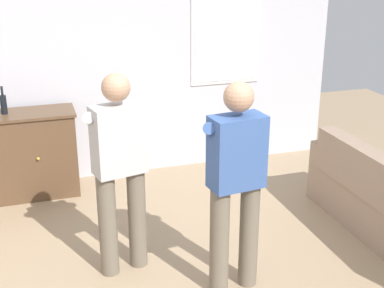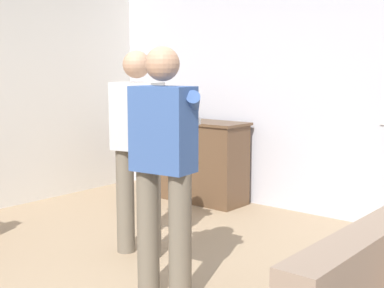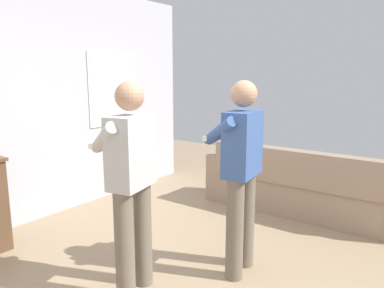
% 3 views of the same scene
% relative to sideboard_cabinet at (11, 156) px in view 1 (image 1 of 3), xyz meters
% --- Properties ---
extents(wall_back_with_window, '(5.20, 0.15, 2.80)m').
position_rel_sideboard_cabinet_xyz_m(wall_back_with_window, '(1.30, 0.36, 0.93)').
color(wall_back_with_window, silver).
rests_on(wall_back_with_window, ground).
extents(sideboard_cabinet, '(1.39, 0.49, 0.94)m').
position_rel_sideboard_cabinet_xyz_m(sideboard_cabinet, '(0.00, 0.00, 0.00)').
color(sideboard_cabinet, brown).
rests_on(sideboard_cabinet, ground).
extents(bottle_liquor_amber, '(0.07, 0.07, 0.29)m').
position_rel_sideboard_cabinet_xyz_m(bottle_liquor_amber, '(-0.01, 0.02, 0.58)').
color(bottle_liquor_amber, black).
rests_on(bottle_liquor_amber, sideboard_cabinet).
extents(person_standing_left, '(0.54, 0.51, 1.68)m').
position_rel_sideboard_cabinet_xyz_m(person_standing_left, '(0.86, -1.72, 0.47)').
color(person_standing_left, '#6B6051').
rests_on(person_standing_left, ground).
extents(person_standing_right, '(0.55, 0.50, 1.68)m').
position_rel_sideboard_cabinet_xyz_m(person_standing_right, '(1.64, -2.24, 0.47)').
color(person_standing_right, '#6B6051').
rests_on(person_standing_right, ground).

